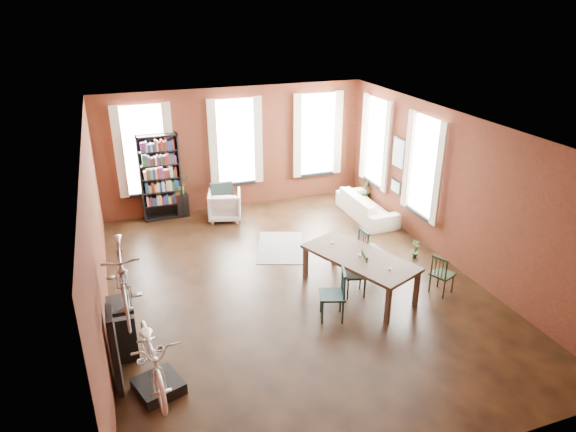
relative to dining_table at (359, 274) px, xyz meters
name	(u,v)px	position (x,y,z in m)	size (l,w,h in m)	color
room	(296,173)	(-0.86, 1.19, 1.76)	(9.00, 9.04, 3.22)	black
dining_table	(359,274)	(0.00, 0.00, 0.00)	(1.01, 2.23, 0.76)	#4F3C2F
dining_chair_a	(332,295)	(-0.86, -0.66, 0.10)	(0.44, 0.44, 0.95)	#1C3C3E
dining_chair_b	(355,274)	(-0.12, -0.07, 0.05)	(0.40, 0.40, 0.86)	black
dining_chair_c	(442,274)	(1.48, -0.59, 0.03)	(0.38, 0.38, 0.82)	#1E2D1A
dining_chair_d	(370,250)	(0.60, 0.66, 0.09)	(0.44, 0.44, 0.95)	#1A3939
bookshelf	(160,178)	(-3.11, 4.88, 0.72)	(1.00, 0.32, 2.20)	black
white_armchair	(225,204)	(-1.64, 4.29, 0.03)	(0.80, 0.75, 0.83)	silver
cream_sofa	(367,202)	(1.84, 3.18, 0.03)	(2.08, 0.61, 0.81)	beige
striped_rug	(280,247)	(-0.83, 2.26, -0.37)	(1.01, 1.62, 0.01)	black
bike_trainer	(159,386)	(-3.99, -1.51, -0.29)	(0.62, 0.62, 0.18)	black
bike_wall_rack	(115,351)	(-4.51, -1.22, 0.27)	(0.16, 0.60, 1.30)	black
console_table	(123,328)	(-4.39, -0.32, 0.02)	(0.40, 0.80, 0.80)	black
plant_stand	(182,205)	(-2.65, 4.88, -0.07)	(0.31, 0.31, 0.61)	black
plant_by_sofa	(364,197)	(2.26, 4.09, -0.21)	(0.41, 0.74, 0.33)	#244F1F
plant_small	(415,255)	(1.80, 0.80, -0.30)	(0.22, 0.42, 0.15)	#306227
bicycle_floor	(149,329)	(-4.01, -1.51, 0.71)	(0.64, 0.96, 1.82)	white
bicycle_hung	(120,256)	(-4.26, -1.22, 1.75)	(0.47, 1.00, 1.66)	#A5A8AD
plant_on_stand	(179,185)	(-2.68, 4.89, 0.45)	(0.51, 0.57, 0.44)	#3B6227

